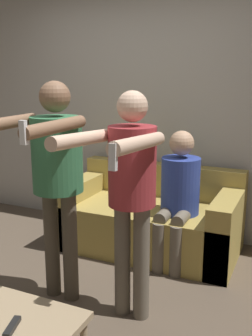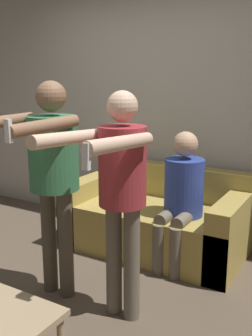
{
  "view_description": "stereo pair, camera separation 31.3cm",
  "coord_description": "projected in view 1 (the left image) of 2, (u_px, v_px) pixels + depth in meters",
  "views": [
    {
      "loc": [
        1.51,
        -2.06,
        1.63
      ],
      "look_at": [
        0.25,
        0.71,
        0.91
      ],
      "focal_mm": 42.0,
      "sensor_mm": 36.0,
      "label": 1
    },
    {
      "loc": [
        1.79,
        -1.91,
        1.63
      ],
      "look_at": [
        0.25,
        0.71,
        0.91
      ],
      "focal_mm": 42.0,
      "sensor_mm": 36.0,
      "label": 2
    }
  ],
  "objects": [
    {
      "name": "person_standing_left",
      "position": [
        56.0,
        166.0,
        2.73
      ],
      "size": [
        0.48,
        0.78,
        1.6
      ],
      "color": "brown",
      "rests_on": "ground_plane"
    },
    {
      "name": "wall_back",
      "position": [
        146.0,
        103.0,
        4.05
      ],
      "size": [
        6.4,
        0.06,
        2.7
      ],
      "color": "#B7B2A8",
      "rests_on": "ground_plane"
    },
    {
      "name": "ground_plane",
      "position": [
        53.0,
        309.0,
        2.81
      ],
      "size": [
        14.0,
        14.0,
        0.0
      ],
      "primitive_type": "plane",
      "color": "brown"
    },
    {
      "name": "person_seated",
      "position": [
        178.0,
        191.0,
        3.4
      ],
      "size": [
        0.34,
        0.54,
        1.17
      ],
      "color": "#6B6051",
      "rests_on": "ground_plane"
    },
    {
      "name": "person_standing_right",
      "position": [
        130.0,
        182.0,
        2.51
      ],
      "size": [
        0.43,
        0.8,
        1.54
      ],
      "color": "#6B6051",
      "rests_on": "ground_plane"
    },
    {
      "name": "couch",
      "position": [
        150.0,
        220.0,
        3.78
      ],
      "size": [
        1.66,
        0.87,
        0.76
      ],
      "color": "#AD9347",
      "rests_on": "ground_plane"
    },
    {
      "name": "remote_on_table",
      "position": [
        12.0,
        327.0,
        1.9
      ],
      "size": [
        0.08,
        0.15,
        0.02
      ],
      "color": "black",
      "rests_on": "coffee_table"
    }
  ]
}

